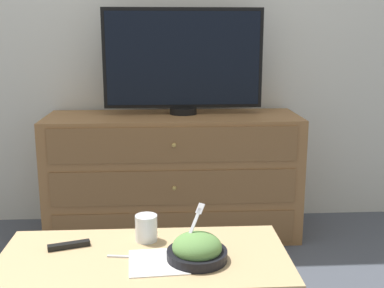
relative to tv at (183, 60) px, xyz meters
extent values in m
plane|color=#474C56|center=(-0.14, 0.21, -1.03)|extent=(12.00, 12.00, 0.00)
cube|color=silver|center=(-0.14, 0.23, 0.27)|extent=(12.00, 0.05, 2.60)
cube|color=olive|center=(-0.06, -0.05, -0.67)|extent=(1.45, 0.46, 0.72)
cube|color=brown|center=(-0.06, -0.29, -0.91)|extent=(1.33, 0.01, 0.19)
sphere|color=tan|center=(-0.06, -0.30, -0.91)|extent=(0.02, 0.02, 0.02)
cube|color=brown|center=(-0.06, -0.29, -0.67)|extent=(1.33, 0.01, 0.19)
sphere|color=tan|center=(-0.06, -0.30, -0.67)|extent=(0.02, 0.02, 0.02)
cube|color=brown|center=(-0.06, -0.29, -0.43)|extent=(1.33, 0.01, 0.19)
sphere|color=tan|center=(-0.06, -0.30, -0.43)|extent=(0.02, 0.02, 0.02)
cylinder|color=black|center=(0.00, 0.00, -0.29)|extent=(0.16, 0.16, 0.04)
cube|color=black|center=(0.00, 0.00, 0.01)|extent=(0.91, 0.04, 0.56)
cube|color=black|center=(0.00, -0.02, 0.01)|extent=(0.87, 0.01, 0.52)
cube|color=tan|center=(-0.18, -1.30, -0.58)|extent=(0.96, 0.45, 0.02)
cylinder|color=tan|center=(0.26, -1.11, -0.81)|extent=(0.04, 0.04, 0.44)
cylinder|color=black|center=(-0.01, -1.34, -0.55)|extent=(0.20, 0.20, 0.03)
ellipsoid|color=#66994C|center=(-0.01, -1.34, -0.52)|extent=(0.16, 0.16, 0.09)
cube|color=silver|center=(-0.03, -1.33, -0.47)|extent=(0.07, 0.07, 0.13)
cube|color=silver|center=(0.00, -1.29, -0.41)|extent=(0.03, 0.03, 0.03)
cylinder|color=#9E6638|center=(-0.18, -1.18, -0.54)|extent=(0.07, 0.07, 0.06)
cylinder|color=white|center=(-0.18, -1.18, -0.52)|extent=(0.08, 0.08, 0.09)
cube|color=white|center=(-0.13, -1.36, -0.56)|extent=(0.20, 0.20, 0.00)
cube|color=silver|center=(-0.21, -1.32, -0.56)|extent=(0.18, 0.04, 0.01)
cube|color=black|center=(-0.44, -1.23, -0.56)|extent=(0.14, 0.07, 0.02)
camera|label=1|loc=(-0.11, -2.78, 0.15)|focal=45.00mm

